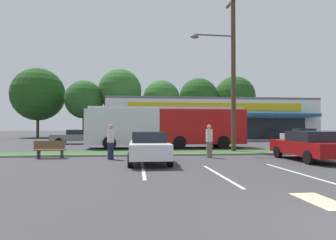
{
  "coord_description": "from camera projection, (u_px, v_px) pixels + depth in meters",
  "views": [
    {
      "loc": [
        -3.76,
        -4.48,
        1.71
      ],
      "look_at": [
        -1.37,
        18.1,
        2.21
      ],
      "focal_mm": 31.7,
      "sensor_mm": 36.0,
      "label": 1
    }
  ],
  "objects": [
    {
      "name": "bus_stop_bench",
      "position": [
        50.0,
        149.0,
        15.93
      ],
      "size": [
        1.6,
        0.45,
        0.95
      ],
      "rotation": [
        0.0,
        0.0,
        3.14
      ],
      "color": "brown",
      "rests_on": "ground_plane"
    },
    {
      "name": "parking_stripe_0",
      "position": [
        143.0,
        169.0,
        11.79
      ],
      "size": [
        0.12,
        4.8,
        0.01
      ],
      "primitive_type": "cube",
      "color": "silver",
      "rests_on": "ground_plane"
    },
    {
      "name": "car_3",
      "position": [
        308.0,
        146.0,
        14.85
      ],
      "size": [
        1.92,
        4.73,
        1.47
      ],
      "rotation": [
        0.0,
        0.0,
        1.57
      ],
      "color": "maroon",
      "rests_on": "ground_plane"
    },
    {
      "name": "utility_pole",
      "position": [
        231.0,
        66.0,
        19.37
      ],
      "size": [
        3.03,
        2.4,
        10.62
      ],
      "color": "#4C3826",
      "rests_on": "ground_plane"
    },
    {
      "name": "tree_mid_right",
      "position": [
        199.0,
        98.0,
        50.68
      ],
      "size": [
        6.7,
        6.7,
        9.98
      ],
      "color": "#473323",
      "rests_on": "ground_plane"
    },
    {
      "name": "storefront_building",
      "position": [
        207.0,
        120.0,
        40.46
      ],
      "size": [
        26.41,
        11.7,
        5.29
      ],
      "color": "silver",
      "rests_on": "ground_plane"
    },
    {
      "name": "car_0",
      "position": [
        77.0,
        136.0,
        29.17
      ],
      "size": [
        4.78,
        1.99,
        1.4
      ],
      "rotation": [
        0.0,
        0.0,
        3.14
      ],
      "color": "slate",
      "rests_on": "ground_plane"
    },
    {
      "name": "car_2",
      "position": [
        302.0,
        135.0,
        32.22
      ],
      "size": [
        4.19,
        1.95,
        1.5
      ],
      "rotation": [
        0.0,
        0.0,
        3.14
      ],
      "color": "#B7B7BC",
      "rests_on": "ground_plane"
    },
    {
      "name": "parking_stripe_1",
      "position": [
        220.0,
        175.0,
        10.45
      ],
      "size": [
        0.12,
        4.8,
        0.01
      ],
      "primitive_type": "cube",
      "color": "silver",
      "rests_on": "ground_plane"
    },
    {
      "name": "pedestrian_near_bench",
      "position": [
        111.0,
        142.0,
        15.41
      ],
      "size": [
        0.37,
        0.37,
        1.82
      ],
      "rotation": [
        0.0,
        0.0,
        1.87
      ],
      "color": "#1E2338",
      "rests_on": "ground_plane"
    },
    {
      "name": "tree_right",
      "position": [
        235.0,
        97.0,
        52.04
      ],
      "size": [
        7.13,
        7.13,
        10.52
      ],
      "color": "#473323",
      "rests_on": "ground_plane"
    },
    {
      "name": "curb_lip",
      "position": [
        200.0,
        154.0,
        17.52
      ],
      "size": [
        56.0,
        0.24,
        0.12
      ],
      "primitive_type": "cube",
      "color": "gray",
      "rests_on": "ground_plane"
    },
    {
      "name": "tree_left",
      "position": [
        84.0,
        100.0,
        45.96
      ],
      "size": [
        5.93,
        5.93,
        8.88
      ],
      "color": "#473323",
      "rests_on": "ground_plane"
    },
    {
      "name": "lot_arrow",
      "position": [
        320.0,
        201.0,
        6.82
      ],
      "size": [
        0.7,
        1.6,
        0.01
      ],
      "primitive_type": "cube",
      "color": "beige",
      "rests_on": "ground_plane"
    },
    {
      "name": "grass_median",
      "position": [
        196.0,
        153.0,
        18.73
      ],
      "size": [
        56.0,
        2.2,
        0.12
      ],
      "primitive_type": "cube",
      "color": "#2D5B23",
      "rests_on": "ground_plane"
    },
    {
      "name": "tree_far_left",
      "position": [
        38.0,
        94.0,
        47.21
      ],
      "size": [
        8.36,
        8.36,
        11.03
      ],
      "color": "#473323",
      "rests_on": "ground_plane"
    },
    {
      "name": "car_1",
      "position": [
        149.0,
        147.0,
        13.85
      ],
      "size": [
        1.89,
        4.24,
        1.47
      ],
      "rotation": [
        0.0,
        0.0,
        -1.57
      ],
      "color": "silver",
      "rests_on": "ground_plane"
    },
    {
      "name": "pedestrian_by_pole",
      "position": [
        209.0,
        141.0,
        16.24
      ],
      "size": [
        0.37,
        0.37,
        1.81
      ],
      "rotation": [
        0.0,
        0.0,
        6.04
      ],
      "color": "#726651",
      "rests_on": "ground_plane"
    },
    {
      "name": "tree_mid_left",
      "position": [
        120.0,
        91.0,
        47.39
      ],
      "size": [
        6.88,
        6.88,
        10.93
      ],
      "color": "#473323",
      "rests_on": "ground_plane"
    },
    {
      "name": "parking_stripe_2",
      "position": [
        295.0,
        172.0,
        11.06
      ],
      "size": [
        0.12,
        4.8,
        0.01
      ],
      "primitive_type": "cube",
      "color": "silver",
      "rests_on": "ground_plane"
    },
    {
      "name": "tree_mid",
      "position": [
        161.0,
        99.0,
        48.98
      ],
      "size": [
        6.1,
        6.1,
        9.36
      ],
      "color": "#473323",
      "rests_on": "ground_plane"
    },
    {
      "name": "city_bus",
      "position": [
        166.0,
        126.0,
        23.7
      ],
      "size": [
        12.5,
        2.7,
        3.25
      ],
      "rotation": [
        0.0,
        0.0,
        3.14
      ],
      "color": "#B71414",
      "rests_on": "ground_plane"
    }
  ]
}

